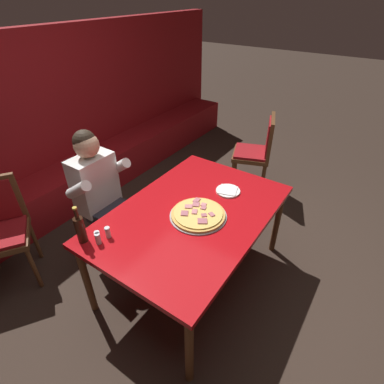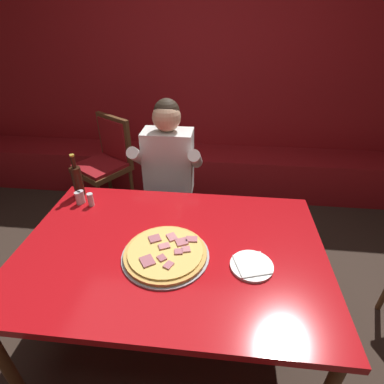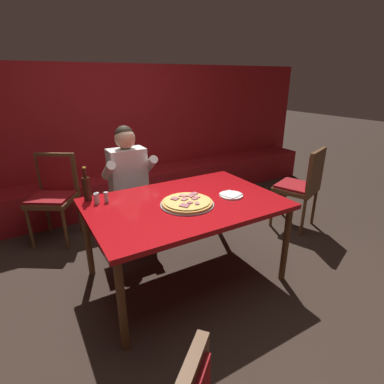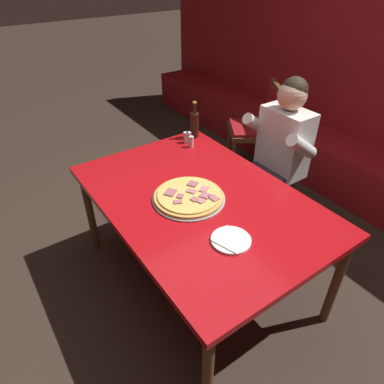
{
  "view_description": "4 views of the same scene",
  "coord_description": "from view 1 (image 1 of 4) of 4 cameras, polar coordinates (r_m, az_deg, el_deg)",
  "views": [
    {
      "loc": [
        -1.53,
        -1.04,
        2.22
      ],
      "look_at": [
        0.14,
        0.09,
        0.83
      ],
      "focal_mm": 28.0,
      "sensor_mm": 36.0,
      "label": 1
    },
    {
      "loc": [
        0.23,
        -1.16,
        1.83
      ],
      "look_at": [
        0.08,
        0.3,
        0.91
      ],
      "focal_mm": 28.0,
      "sensor_mm": 36.0,
      "label": 2
    },
    {
      "loc": [
        -1.13,
        -2.03,
        1.73
      ],
      "look_at": [
        0.12,
        0.09,
        0.78
      ],
      "focal_mm": 28.0,
      "sensor_mm": 36.0,
      "label": 3
    },
    {
      "loc": [
        1.36,
        -1.0,
        1.98
      ],
      "look_at": [
        -0.11,
        0.02,
        0.72
      ],
      "focal_mm": 32.0,
      "sensor_mm": 36.0,
      "label": 4
    }
  ],
  "objects": [
    {
      "name": "plate_white_paper",
      "position": [
        2.61,
        6.87,
        0.24
      ],
      "size": [
        0.21,
        0.21,
        0.02
      ],
      "color": "white",
      "rests_on": "main_dining_table"
    },
    {
      "name": "shaker_red_pepper_flakes",
      "position": [
        2.19,
        -17.53,
        -8.18
      ],
      "size": [
        0.04,
        0.04,
        0.09
      ],
      "color": "silver",
      "rests_on": "main_dining_table"
    },
    {
      "name": "pizza",
      "position": [
        2.31,
        1.18,
        -4.29
      ],
      "size": [
        0.44,
        0.44,
        0.05
      ],
      "color": "#9E9EA3",
      "rests_on": "main_dining_table"
    },
    {
      "name": "diner_seated_blue_shirt",
      "position": [
        2.77,
        -16.66,
        -0.15
      ],
      "size": [
        0.53,
        0.53,
        1.27
      ],
      "color": "black",
      "rests_on": "ground_plane"
    },
    {
      "name": "ground_plane",
      "position": [
        2.89,
        0.01,
        -15.57
      ],
      "size": [
        24.0,
        24.0,
        0.0
      ],
      "primitive_type": "plane",
      "color": "#33261E"
    },
    {
      "name": "shaker_oregano",
      "position": [
        2.17,
        -17.46,
        -8.56
      ],
      "size": [
        0.04,
        0.04,
        0.09
      ],
      "color": "silver",
      "rests_on": "main_dining_table"
    },
    {
      "name": "booth_bench",
      "position": [
        3.84,
        -23.62,
        0.12
      ],
      "size": [
        6.46,
        0.48,
        0.46
      ],
      "primitive_type": "cube",
      "color": "maroon",
      "rests_on": "ground_plane"
    },
    {
      "name": "beer_bottle",
      "position": [
        2.19,
        -20.51,
        -6.55
      ],
      "size": [
        0.07,
        0.07,
        0.29
      ],
      "color": "black",
      "rests_on": "main_dining_table"
    },
    {
      "name": "booth_wall_panel",
      "position": [
        3.79,
        -28.97,
        10.7
      ],
      "size": [
        6.8,
        0.16,
        1.9
      ],
      "primitive_type": "cube",
      "color": "maroon",
      "rests_on": "ground_plane"
    },
    {
      "name": "shaker_black_pepper",
      "position": [
        2.21,
        -15.73,
        -7.48
      ],
      "size": [
        0.04,
        0.04,
        0.09
      ],
      "color": "silver",
      "rests_on": "main_dining_table"
    },
    {
      "name": "dining_chair_near_left",
      "position": [
        3.8,
        12.51,
        8.06
      ],
      "size": [
        0.57,
        0.57,
        0.98
      ],
      "color": "brown",
      "rests_on": "ground_plane"
    },
    {
      "name": "main_dining_table",
      "position": [
        2.4,
        0.01,
        -5.02
      ],
      "size": [
        1.6,
        1.08,
        0.75
      ],
      "color": "brown",
      "rests_on": "ground_plane"
    }
  ]
}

